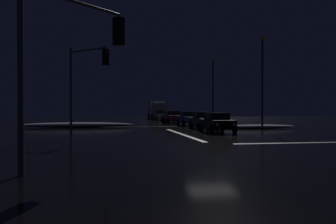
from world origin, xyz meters
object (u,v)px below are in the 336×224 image
sedan_green (203,120)px  streetlamp_right_far (213,85)px  box_truck (157,109)px  traffic_signal_nw (85,75)px  sedan_red (173,117)px  streetlamp_right_near (262,75)px  sedan_blue (189,118)px  traffic_signal_sw (71,46)px  sedan_silver (161,115)px  sedan_black (217,122)px  sedan_gray (170,116)px

sedan_green → streetlamp_right_far: 15.71m
box_truck → streetlamp_right_far: bearing=-73.3°
traffic_signal_nw → sedan_red: bearing=64.0°
box_truck → streetlamp_right_near: (5.22, -33.42, 3.28)m
sedan_blue → sedan_red: (-0.56, 6.46, 0.00)m
sedan_green → streetlamp_right_far: streetlamp_right_far is taller
streetlamp_right_near → sedan_blue: bearing=124.6°
sedan_blue → traffic_signal_sw: 29.61m
streetlamp_right_far → sedan_silver: bearing=117.7°
sedan_red → sedan_black: bearing=-89.1°
traffic_signal_sw → streetlamp_right_far: bearing=66.7°
sedan_gray → box_truck: bearing=89.8°
sedan_gray → box_truck: size_ratio=0.52×
sedan_gray → streetlamp_right_far: 7.68m
streetlamp_right_far → box_truck: bearing=106.7°
sedan_green → traffic_signal_nw: (-10.58, -8.04, 3.46)m
sedan_red → streetlamp_right_far: 7.47m
sedan_red → streetlamp_right_near: (5.82, -14.08, 4.19)m
sedan_green → sedan_red: bearing=93.1°
sedan_blue → traffic_signal_sw: size_ratio=0.75×
sedan_gray → traffic_signal_nw: 28.11m
streetlamp_right_far → sedan_black: bearing=-105.6°
sedan_black → sedan_blue: 11.48m
sedan_red → streetlamp_right_near: 15.81m
sedan_gray → box_truck: 13.84m
sedan_green → traffic_signal_sw: size_ratio=0.75×
sedan_black → box_truck: (0.31, 37.27, 0.91)m
traffic_signal_sw → streetlamp_right_far: (15.48, 35.98, 1.07)m
sedan_silver → traffic_signal_sw: (-10.01, -46.38, 3.20)m
sedan_black → sedan_red: bearing=90.9°
sedan_red → box_truck: (0.60, 19.34, 0.91)m
streetlamp_right_near → sedan_green: bearing=160.8°
sedan_black → streetlamp_right_far: streetlamp_right_far is taller
traffic_signal_sw → streetlamp_right_near: size_ratio=0.67×
sedan_black → box_truck: bearing=89.5°
sedan_gray → streetlamp_right_far: bearing=-34.4°
sedan_red → sedan_gray: bearing=84.2°
sedan_green → sedan_blue: same height
sedan_blue → box_truck: box_truck is taller
traffic_signal_sw → streetlamp_right_near: (15.48, 19.98, 0.99)m
sedan_black → traffic_signal_nw: 11.03m
traffic_signal_sw → traffic_signal_nw: bearing=91.0°
box_truck → streetlamp_right_near: streetlamp_right_near is taller
sedan_green → sedan_gray: same height
sedan_black → streetlamp_right_near: bearing=34.9°
sedan_blue → sedan_silver: 18.78m
sedan_black → streetlamp_right_far: (5.53, 19.85, 4.27)m
sedan_gray → traffic_signal_sw: 41.01m
sedan_blue → box_truck: (0.04, 25.79, 0.91)m
sedan_gray → sedan_silver: (-0.21, 6.79, 0.00)m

